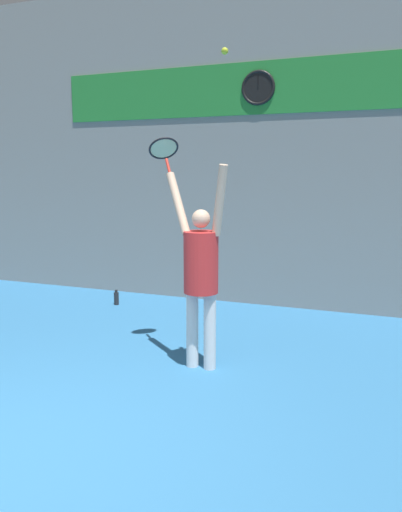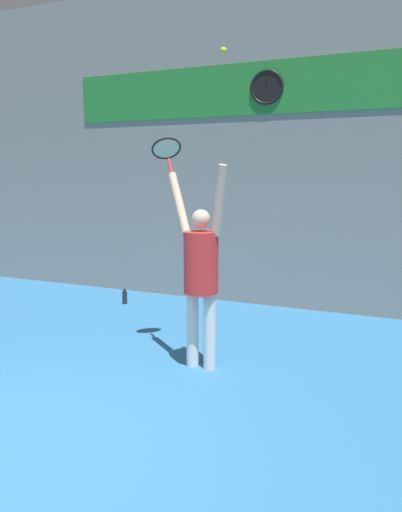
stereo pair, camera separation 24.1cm
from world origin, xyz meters
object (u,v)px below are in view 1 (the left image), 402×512
object	(u,v)px
tennis_player	(201,269)
scoreboard_clock	(258,88)
water_bottle	(116,298)
tennis_racket	(164,150)
tennis_ball	(225,51)

from	to	relation	value
tennis_player	scoreboard_clock	bearing A→B (deg)	92.84
tennis_player	water_bottle	size ratio (longest dim) A/B	9.01
water_bottle	tennis_racket	bearing A→B (deg)	-44.05
tennis_ball	tennis_player	bearing A→B (deg)	151.13
scoreboard_clock	tennis_ball	bearing A→B (deg)	-81.45
tennis_ball	water_bottle	size ratio (longest dim) A/B	0.27
tennis_ball	water_bottle	distance (m)	4.47
scoreboard_clock	tennis_racket	size ratio (longest dim) A/B	1.18
scoreboard_clock	tennis_ball	xyz separation A→B (m)	(0.44, -2.90, -0.14)
scoreboard_clock	tennis_racket	world-z (taller)	scoreboard_clock
scoreboard_clock	tennis_player	xyz separation A→B (m)	(0.14, -2.73, -2.25)
tennis_player	water_bottle	bearing A→B (deg)	138.36
tennis_player	tennis_ball	distance (m)	2.13
tennis_player	water_bottle	world-z (taller)	tennis_player
scoreboard_clock	tennis_racket	distance (m)	2.57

